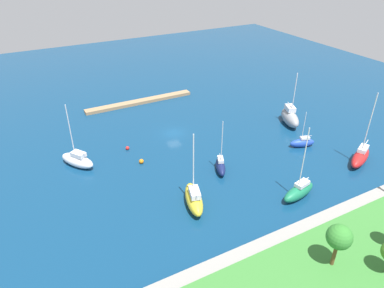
% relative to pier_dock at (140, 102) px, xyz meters
% --- Properties ---
extents(water, '(160.00, 160.00, 0.00)m').
position_rel_pier_dock_xyz_m(water, '(-0.60, 17.54, -0.36)').
color(water, navy).
rests_on(water, ground).
extents(pier_dock, '(26.20, 2.06, 0.72)m').
position_rel_pier_dock_xyz_m(pier_dock, '(0.00, 0.00, 0.00)').
color(pier_dock, '#997A56').
rests_on(pier_dock, ground).
extents(breakwater, '(58.86, 3.00, 1.06)m').
position_rel_pier_dock_xyz_m(breakwater, '(-0.60, 51.41, 0.17)').
color(breakwater, gray).
rests_on(breakwater, ground).
extents(shoreline_park, '(48.09, 13.03, 1.31)m').
position_rel_pier_dock_xyz_m(shoreline_park, '(-0.60, 58.49, 0.30)').
color(shoreline_park, '#387A33').
rests_on(shoreline_park, ground).
extents(park_tree_mideast, '(2.89, 2.89, 5.72)m').
position_rel_pier_dock_xyz_m(park_tree_mideast, '(-2.02, 57.36, 5.17)').
color(park_tree_mideast, brown).
rests_on(park_tree_mideast, shoreline_park).
extents(sailboat_white_inner_mooring, '(5.68, 6.99, 11.42)m').
position_rel_pier_dock_xyz_m(sailboat_white_inner_mooring, '(19.11, 20.57, 0.84)').
color(sailboat_white_inner_mooring, white).
rests_on(sailboat_white_inner_mooring, water).
extents(sailboat_blue_west_end, '(5.01, 2.96, 7.19)m').
position_rel_pier_dock_xyz_m(sailboat_blue_west_end, '(-19.71, 33.82, 0.53)').
color(sailboat_blue_west_end, '#2347B2').
rests_on(sailboat_blue_west_end, water).
extents(sailboat_green_lone_south, '(6.80, 3.27, 12.00)m').
position_rel_pier_dock_xyz_m(sailboat_green_lone_south, '(-8.47, 45.02, 0.78)').
color(sailboat_green_lone_south, '#19724C').
rests_on(sailboat_green_lone_south, water).
extents(sailboat_gray_center_basin, '(5.18, 7.94, 11.38)m').
position_rel_pier_dock_xyz_m(sailboat_gray_center_basin, '(-24.03, 25.38, 1.27)').
color(sailboat_gray_center_basin, gray).
rests_on(sailboat_gray_center_basin, water).
extents(sailboat_red_far_south, '(7.69, 5.06, 13.24)m').
position_rel_pier_dock_xyz_m(sailboat_red_far_south, '(-24.65, 42.76, 0.93)').
color(sailboat_red_far_south, red).
rests_on(sailboat_red_far_south, water).
extents(sailboat_yellow_by_breakwater, '(4.28, 7.57, 11.83)m').
position_rel_pier_dock_xyz_m(sailboat_yellow_by_breakwater, '(6.50, 39.39, 1.03)').
color(sailboat_yellow_by_breakwater, yellow).
rests_on(sailboat_yellow_by_breakwater, water).
extents(sailboat_navy_far_north, '(3.49, 5.26, 9.45)m').
position_rel_pier_dock_xyz_m(sailboat_navy_far_north, '(-1.79, 33.46, 0.64)').
color(sailboat_navy_far_north, '#141E4C').
rests_on(sailboat_navy_far_north, water).
extents(mooring_buoy_orange, '(0.82, 0.82, 0.82)m').
position_rel_pier_dock_xyz_m(mooring_buoy_orange, '(9.17, 24.97, 0.05)').
color(mooring_buoy_orange, orange).
rests_on(mooring_buoy_orange, water).
extents(mooring_buoy_red, '(0.68, 0.68, 0.68)m').
position_rel_pier_dock_xyz_m(mooring_buoy_red, '(9.81, 19.38, -0.02)').
color(mooring_buoy_red, red).
rests_on(mooring_buoy_red, water).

